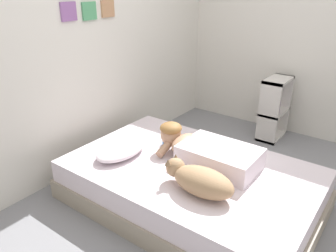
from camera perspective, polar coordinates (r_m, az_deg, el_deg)
ground_plane at (r=2.99m, az=10.18°, el=-13.92°), size 11.73×11.73×0.00m
back_wall at (r=3.41m, az=-13.51°, el=13.76°), size 3.86×0.12×2.50m
side_wall_right at (r=4.37m, az=20.40°, el=15.05°), size 0.10×6.10×2.50m
bed at (r=2.93m, az=3.83°, el=-9.98°), size 1.36×2.10×0.37m
pillow at (r=3.00m, az=-8.07°, el=-3.99°), size 0.52×0.32×0.11m
person_lying at (r=2.86m, az=6.37°, el=-4.21°), size 0.43×0.92×0.27m
dog at (r=2.46m, az=5.42°, el=-9.18°), size 0.26×0.57×0.21m
coffee_cup at (r=3.16m, az=-0.16°, el=-2.55°), size 0.12×0.09×0.07m
cell_phone at (r=2.97m, az=7.01°, el=-5.30°), size 0.07×0.14×0.01m
bookshelf at (r=4.22m, az=17.71°, el=2.85°), size 0.45×0.24×0.75m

